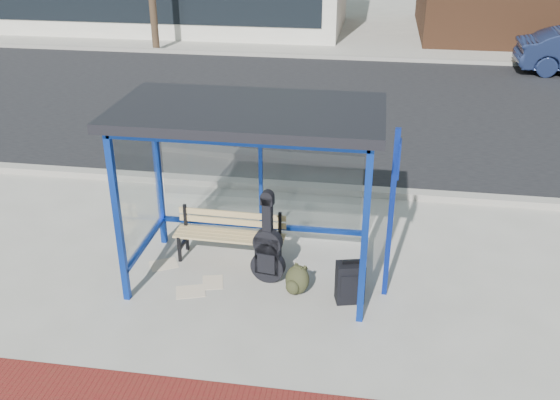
% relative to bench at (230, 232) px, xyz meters
% --- Properties ---
extents(ground, '(120.00, 120.00, 0.00)m').
position_rel_bench_xyz_m(ground, '(0.40, -0.45, -0.42)').
color(ground, '#B2ADA0').
rests_on(ground, ground).
extents(curb_near, '(60.00, 0.25, 0.12)m').
position_rel_bench_xyz_m(curb_near, '(0.40, 2.45, -0.36)').
color(curb_near, gray).
rests_on(curb_near, ground).
extents(street_asphalt, '(60.00, 10.00, 0.00)m').
position_rel_bench_xyz_m(street_asphalt, '(0.40, 7.55, -0.42)').
color(street_asphalt, black).
rests_on(street_asphalt, ground).
extents(curb_far, '(60.00, 0.25, 0.12)m').
position_rel_bench_xyz_m(curb_far, '(0.40, 12.65, -0.36)').
color(curb_far, gray).
rests_on(curb_far, ground).
extents(far_sidewalk, '(60.00, 4.00, 0.01)m').
position_rel_bench_xyz_m(far_sidewalk, '(0.40, 14.55, -0.42)').
color(far_sidewalk, '#B2ADA0').
rests_on(far_sidewalk, ground).
extents(bus_shelter, '(3.30, 1.80, 2.42)m').
position_rel_bench_xyz_m(bus_shelter, '(0.40, -0.38, 1.65)').
color(bus_shelter, '#0E309B').
rests_on(bus_shelter, ground).
extents(bench, '(1.58, 0.42, 0.74)m').
position_rel_bench_xyz_m(bench, '(0.00, 0.00, 0.00)').
color(bench, black).
rests_on(bench, ground).
extents(guitar_bag, '(0.48, 0.20, 1.27)m').
position_rel_bench_xyz_m(guitar_bag, '(0.63, -0.50, 0.04)').
color(guitar_bag, black).
rests_on(guitar_bag, ground).
extents(suitcase, '(0.39, 0.30, 0.61)m').
position_rel_bench_xyz_m(suitcase, '(1.75, -0.82, -0.14)').
color(suitcase, black).
rests_on(suitcase, ground).
extents(backpack, '(0.40, 0.38, 0.40)m').
position_rel_bench_xyz_m(backpack, '(1.05, -0.74, -0.23)').
color(backpack, '#2A2B18').
rests_on(backpack, ground).
extents(sign_post, '(0.09, 0.29, 2.29)m').
position_rel_bench_xyz_m(sign_post, '(2.20, -0.57, 0.87)').
color(sign_post, navy).
rests_on(sign_post, ground).
extents(newspaper_a, '(0.47, 0.44, 0.01)m').
position_rel_bench_xyz_m(newspaper_a, '(-0.90, -0.34, -0.42)').
color(newspaper_a, white).
rests_on(newspaper_a, ground).
extents(newspaper_b, '(0.46, 0.41, 0.01)m').
position_rel_bench_xyz_m(newspaper_b, '(-0.34, -0.94, -0.42)').
color(newspaper_b, white).
rests_on(newspaper_b, ground).
extents(newspaper_c, '(0.35, 0.41, 0.01)m').
position_rel_bench_xyz_m(newspaper_c, '(-0.10, -0.68, -0.42)').
color(newspaper_c, white).
rests_on(newspaper_c, ground).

